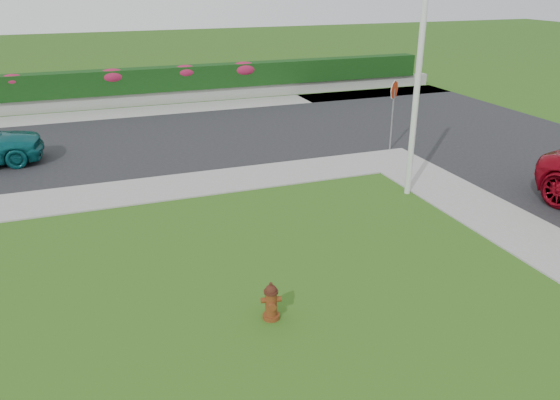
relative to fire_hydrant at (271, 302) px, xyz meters
name	(u,v)px	position (x,y,z in m)	size (l,w,h in m)	color
ground	(298,389)	(-0.23, -1.84, -0.34)	(120.00, 120.00, 0.00)	black
street_far	(9,155)	(-5.23, 12.16, -0.32)	(26.00, 8.00, 0.04)	black
curb_corner	(392,160)	(6.77, 7.16, -0.32)	(2.00, 2.00, 0.04)	gray
sidewalk_beyond	(117,114)	(-1.23, 17.16, -0.32)	(34.00, 2.00, 0.04)	gray
retaining_wall	(114,101)	(-1.23, 18.66, -0.04)	(34.00, 0.40, 0.60)	gray
hedge	(112,82)	(-1.23, 18.76, 0.81)	(32.00, 0.90, 1.10)	black
fire_hydrant	(271,302)	(0.00, 0.00, 0.00)	(0.38, 0.36, 0.72)	#4A1B0B
utility_pole	(416,94)	(5.63, 4.43, 2.47)	(0.16, 0.16, 5.63)	silver
stop_sign	(394,99)	(7.29, 8.17, 1.48)	(0.54, 0.43, 2.46)	slate
flower_clump_c	(13,81)	(-5.35, 18.66, 1.13)	(1.13, 0.73, 0.57)	#A31B50
flower_clump_d	(112,76)	(-1.17, 18.66, 1.09)	(1.36, 0.88, 0.68)	#A31B50
flower_clump_e	(185,72)	(2.19, 18.66, 1.10)	(1.28, 0.82, 0.64)	#A31B50
flower_clump_f	(244,69)	(5.11, 18.66, 1.07)	(1.44, 0.92, 0.72)	#A31B50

